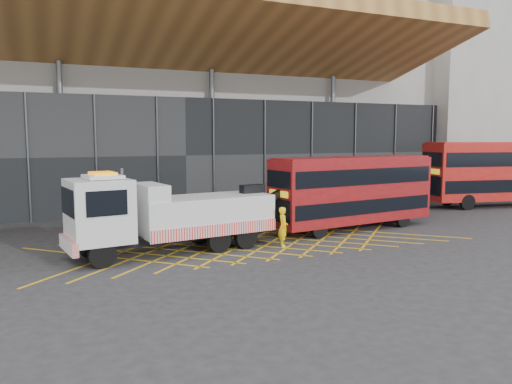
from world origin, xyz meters
name	(u,v)px	position (x,y,z in m)	size (l,w,h in m)	color
ground_plane	(212,247)	(0.00, 0.00, 0.00)	(120.00, 120.00, 0.00)	#2A2A2C
road_markings	(257,243)	(2.40, 0.00, 0.01)	(21.56, 7.16, 0.01)	gold
construction_building	(160,91)	(1.92, 18.40, 8.98)	(55.00, 23.97, 18.00)	gray
east_building	(461,90)	(32.00, 16.00, 10.00)	(15.00, 12.00, 20.00)	gray
recovery_truck	(167,214)	(-2.20, -0.28, 1.80)	(11.23, 3.90, 3.89)	black
bus_towed	(353,189)	(8.96, 1.28, 2.32)	(10.48, 3.69, 4.17)	maroon
bus_second	(502,171)	(24.94, 4.73, 2.72)	(12.33, 4.96, 4.90)	#AD140F
worker	(283,227)	(3.24, -1.20, 0.97)	(0.71, 0.46, 1.94)	yellow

